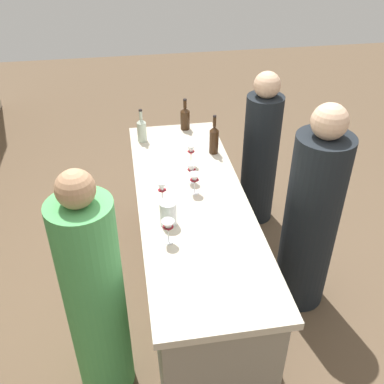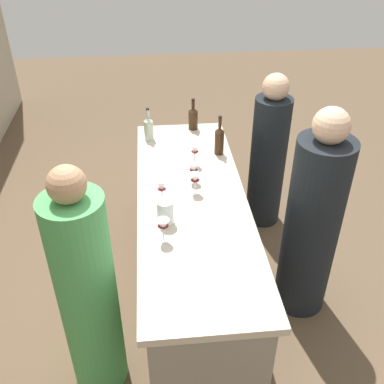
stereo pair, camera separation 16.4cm
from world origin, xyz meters
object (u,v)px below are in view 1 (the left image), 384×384
Objects in this scene: wine_glass_near_center at (192,170)px; person_right_guest at (95,300)px; wine_glass_near_left at (191,151)px; water_pitcher at (168,213)px; wine_glass_far_left at (162,189)px; wine_glass_near_right at (194,179)px; person_center_guest at (311,220)px; wine_bottle_center_amber_brown at (185,118)px; wine_glass_far_center at (168,227)px; wine_bottle_second_left_clear_pale at (142,129)px; wine_bottle_leftmost_amber_brown at (214,139)px; person_left_guest at (260,155)px.

person_right_guest is at bearing 141.41° from wine_glass_near_center.
wine_glass_near_left is at bearing -8.31° from wine_glass_near_center.
wine_glass_near_left is 0.73m from water_pitcher.
water_pitcher is 0.68m from person_right_guest.
wine_glass_far_left is (-0.22, 0.23, 0.01)m from wine_glass_near_center.
wine_glass_near_center is at bearing 48.60° from person_right_guest.
wine_glass_near_right is 0.95× the size of water_pitcher.
wine_glass_near_left is at bearing -20.50° from water_pitcher.
wine_glass_near_right is at bearing -16.35° from person_center_guest.
wine_bottle_center_amber_brown is 1.10m from wine_glass_far_left.
wine_glass_far_center is at bearing 158.84° from wine_glass_near_center.
wine_bottle_second_left_clear_pale is 0.17× the size of person_center_guest.
wine_bottle_leftmost_amber_brown is 0.58m from wine_glass_near_right.
wine_bottle_leftmost_amber_brown reaches higher than wine_glass_far_center.
wine_glass_near_right reaches higher than wine_glass_near_center.
water_pitcher is at bearing -175.86° from wine_bottle_second_left_clear_pale.
wine_glass_near_right is 0.98× the size of wine_glass_far_center.
wine_bottle_leftmost_amber_brown is 1.90× the size of wine_glass_near_left.
water_pitcher is 0.10× the size of person_right_guest.
person_center_guest is (0.08, -1.00, -0.25)m from water_pitcher.
wine_bottle_center_amber_brown is 1.42m from person_center_guest.
wine_bottle_second_left_clear_pale is at bearing 73.04° from person_right_guest.
wine_bottle_leftmost_amber_brown is at bearing 50.54° from person_right_guest.
wine_glass_near_center is 0.09× the size of person_right_guest.
wine_glass_near_left is at bearing 175.52° from wine_bottle_center_amber_brown.
wine_glass_near_right is 1.15m from person_left_guest.
person_right_guest is (-1.54, 1.43, 0.07)m from person_left_guest.
wine_glass_near_center is 0.67m from wine_glass_far_center.
person_left_guest reaches higher than wine_glass_near_center.
wine_glass_near_center is at bearing -26.17° from water_pitcher.
person_left_guest is at bearing -36.87° from wine_glass_far_center.
wine_bottle_second_left_clear_pale is (0.29, 0.54, -0.02)m from wine_bottle_leftmost_amber_brown.
water_pitcher is (-0.68, 0.26, -0.04)m from wine_glass_near_left.
wine_glass_near_center is 0.50m from water_pitcher.
wine_glass_far_center is at bearing 13.85° from person_center_guest.
wine_bottle_center_amber_brown is at bearing -60.05° from person_center_guest.
wine_bottle_center_amber_brown is (0.16, -0.38, -0.00)m from wine_bottle_second_left_clear_pale.
water_pitcher reaches higher than wine_glass_far_left.
wine_glass_near_left is at bearing 126.80° from wine_bottle_leftmost_amber_brown.
person_left_guest is at bearing -47.37° from wine_glass_near_center.
wine_bottle_leftmost_amber_brown is 2.07× the size of wine_glass_near_right.
wine_bottle_leftmost_amber_brown reaches higher than wine_bottle_center_amber_brown.
wine_bottle_second_left_clear_pale is 0.42m from wine_bottle_center_amber_brown.
wine_glass_near_left is at bearing 15.45° from person_left_guest.
wine_glass_far_center is (-0.63, 0.24, 0.01)m from wine_glass_near_center.
person_left_guest is at bearing -47.31° from wine_glass_far_left.
person_right_guest is at bearing 165.86° from wine_bottle_second_left_clear_pale.
wine_bottle_second_left_clear_pale is 1.73× the size of wine_glass_far_left.
wine_bottle_second_left_clear_pale is 1.09m from person_left_guest.
wine_bottle_center_amber_brown is at bearing 19.47° from wine_bottle_leftmost_amber_brown.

